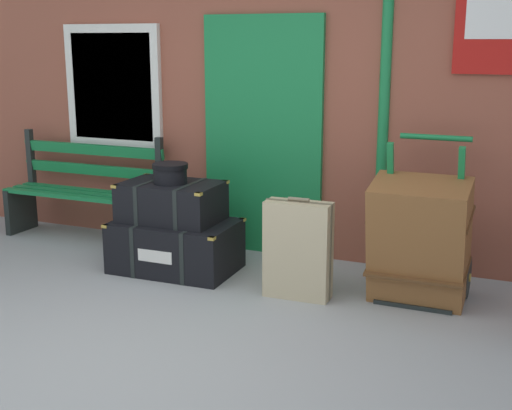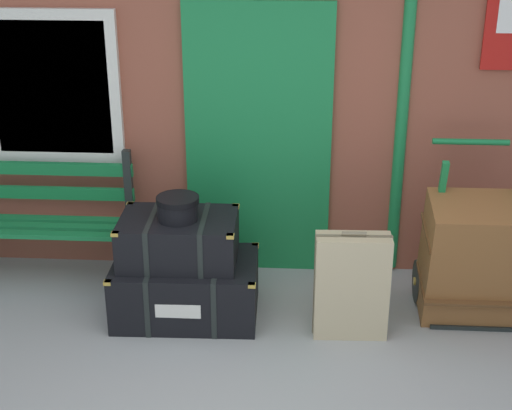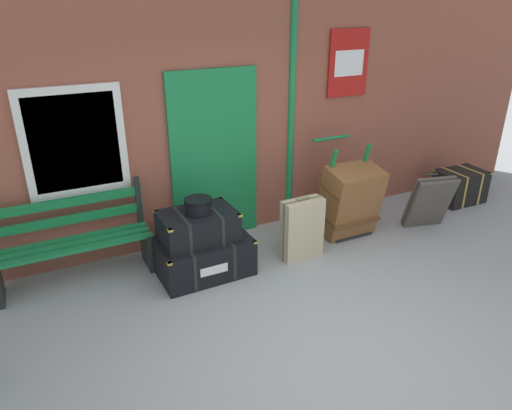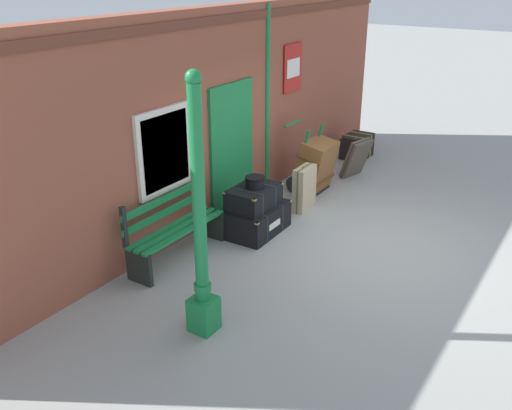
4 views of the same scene
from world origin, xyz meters
name	(u,v)px [view 4 (image 4 of 4)]	position (x,y,z in m)	size (l,w,h in m)	color
ground_plane	(372,247)	(0.00, 0.00, 0.00)	(60.00, 60.00, 0.00)	gray
brick_facade	(223,114)	(-0.01, 2.60, 1.60)	(10.40, 0.35, 3.20)	brown
lamp_post	(201,243)	(-2.86, 0.81, 1.08)	(0.28, 0.28, 2.87)	#197A3D
platform_bench	(174,228)	(-1.76, 2.16, 0.44)	(1.60, 0.43, 1.01)	#197A3D
steamer_trunk_base	(257,219)	(-0.48, 1.66, 0.21)	(1.03, 0.67, 0.43)	black
steamer_trunk_middle	(254,197)	(-0.52, 1.68, 0.58)	(0.82, 0.56, 0.33)	black
round_hatbox	(255,181)	(-0.52, 1.66, 0.84)	(0.29, 0.29, 0.16)	black
porters_trolley	(306,174)	(1.51, 1.89, 0.27)	(0.71, 0.67, 1.18)	black
large_brown_trunk	(316,165)	(1.51, 1.71, 0.47)	(0.70, 0.60, 0.95)	brown
suitcase_beige	(356,158)	(2.55, 1.39, 0.37)	(0.61, 0.48, 0.76)	#51473D
suitcase_charcoal	(304,188)	(0.67, 1.48, 0.37)	(0.51, 0.21, 0.77)	tan
corner_trunk	(357,146)	(3.65, 1.85, 0.24)	(0.70, 0.50, 0.49)	black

